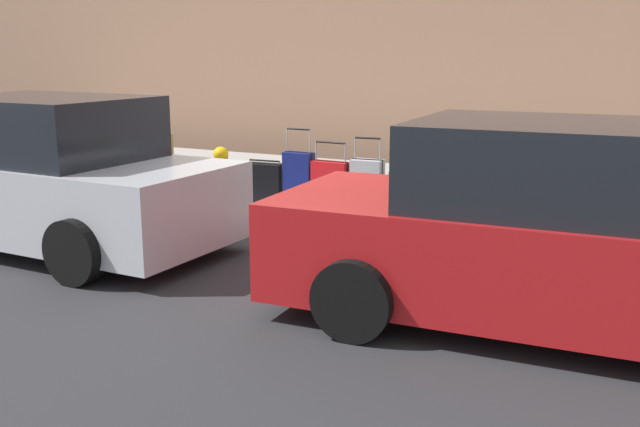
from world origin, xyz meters
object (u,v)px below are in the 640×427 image
at_px(suitcase_red_0, 609,209).
at_px(bollard_post, 168,166).
at_px(parked_car_silver_1, 46,177).
at_px(suitcase_red_7, 330,187).
at_px(suitcase_maroon_3, 479,202).
at_px(suitcase_black_9, 265,185).
at_px(fire_hydrant, 221,173).
at_px(suitcase_olive_4, 439,194).
at_px(suitcase_teal_5, 404,198).
at_px(suitcase_black_2, 519,205).
at_px(suitcase_silver_6, 367,188).
at_px(parked_car_red_0, 572,235).
at_px(suitcase_navy_1, 563,205).
at_px(suitcase_navy_8, 299,181).

relative_size(suitcase_red_0, bollard_post, 0.91).
bearing_deg(parked_car_silver_1, suitcase_red_7, -135.45).
distance_m(suitcase_maroon_3, suitcase_black_9, 2.84).
bearing_deg(suitcase_red_7, fire_hydrant, -1.89).
bearing_deg(suitcase_red_0, bollard_post, 1.20).
height_order(suitcase_olive_4, suitcase_teal_5, suitcase_olive_4).
xyz_separation_m(suitcase_black_2, suitcase_silver_6, (1.86, 0.03, 0.04)).
bearing_deg(suitcase_black_9, suitcase_teal_5, -177.72).
xyz_separation_m(suitcase_red_7, parked_car_silver_1, (2.39, 2.36, 0.30)).
xyz_separation_m(suitcase_red_0, suitcase_black_9, (4.27, 0.01, -0.10)).
height_order(suitcase_silver_6, fire_hydrant, suitcase_silver_6).
height_order(suitcase_red_0, parked_car_silver_1, parked_car_silver_1).
height_order(suitcase_maroon_3, suitcase_black_9, suitcase_maroon_3).
xyz_separation_m(suitcase_maroon_3, suitcase_teal_5, (0.92, 0.03, -0.03)).
height_order(suitcase_maroon_3, fire_hydrant, fire_hydrant).
xyz_separation_m(suitcase_maroon_3, suitcase_silver_6, (1.38, 0.08, 0.06)).
relative_size(suitcase_silver_6, parked_car_red_0, 0.21).
distance_m(suitcase_navy_1, suitcase_maroon_3, 0.95).
distance_m(suitcase_olive_4, suitcase_navy_8, 1.90).
bearing_deg(suitcase_black_9, suitcase_navy_1, -179.01).
relative_size(suitcase_black_2, suitcase_olive_4, 0.89).
bearing_deg(suitcase_black_9, suitcase_red_7, 178.89).
height_order(suitcase_navy_1, suitcase_black_2, suitcase_navy_1).
height_order(suitcase_navy_1, suitcase_black_9, suitcase_navy_1).
bearing_deg(parked_car_red_0, suitcase_black_2, -69.59).
distance_m(suitcase_navy_8, parked_car_silver_1, 3.08).
xyz_separation_m(suitcase_red_7, bollard_post, (2.48, 0.09, 0.12)).
bearing_deg(suitcase_silver_6, suitcase_black_2, -179.15).
xyz_separation_m(suitcase_maroon_3, suitcase_black_9, (2.84, 0.11, -0.01)).
xyz_separation_m(suitcase_red_0, suitcase_red_7, (3.29, 0.03, -0.05)).
distance_m(suitcase_navy_8, suitcase_black_9, 0.50).
height_order(suitcase_olive_4, suitcase_black_9, suitcase_olive_4).
height_order(suitcase_navy_8, parked_car_red_0, parked_car_red_0).
height_order(suitcase_red_7, parked_car_red_0, parked_car_red_0).
bearing_deg(parked_car_silver_1, parked_car_red_0, 180.00).
distance_m(suitcase_red_7, fire_hydrant, 1.70).
relative_size(suitcase_navy_8, parked_car_silver_1, 0.24).
xyz_separation_m(suitcase_red_7, suitcase_black_9, (0.98, -0.02, -0.05)).
height_order(suitcase_silver_6, suitcase_navy_8, suitcase_navy_8).
relative_size(suitcase_maroon_3, suitcase_silver_6, 0.65).
bearing_deg(fire_hydrant, suitcase_maroon_3, -178.83).
bearing_deg(bollard_post, suitcase_navy_8, -175.85).
height_order(suitcase_red_0, suitcase_teal_5, suitcase_red_0).
bearing_deg(suitcase_navy_8, parked_car_red_0, 147.16).
xyz_separation_m(suitcase_olive_4, fire_hydrant, (3.11, -0.04, 0.02)).
relative_size(suitcase_maroon_3, suitcase_red_7, 0.71).
xyz_separation_m(suitcase_maroon_3, parked_car_red_0, (-1.38, 2.48, 0.33)).
bearing_deg(suitcase_silver_6, suitcase_red_0, 179.46).
height_order(suitcase_navy_1, suitcase_red_7, suitcase_navy_1).
distance_m(suitcase_silver_6, suitcase_navy_8, 0.96).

